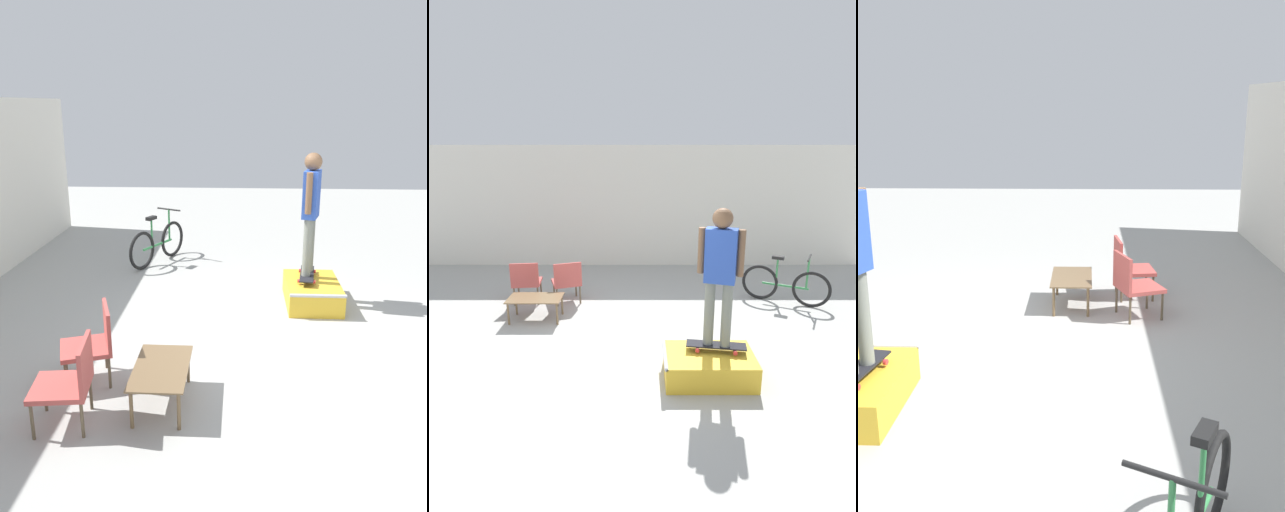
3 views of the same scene
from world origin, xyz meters
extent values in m
plane|color=#A8A8A3|center=(0.00, 0.00, 0.00)|extent=(24.00, 24.00, 0.00)
cube|color=gold|center=(1.32, -0.56, 0.17)|extent=(1.16, 0.78, 0.34)
cylinder|color=#B7B7BC|center=(0.74, -0.56, 0.34)|extent=(0.05, 0.78, 0.05)
cube|color=black|center=(1.41, -0.49, 0.43)|extent=(0.80, 0.31, 0.02)
cylinder|color=red|center=(1.67, -0.41, 0.40)|extent=(0.06, 0.04, 0.05)
cylinder|color=red|center=(1.63, -0.64, 0.40)|extent=(0.06, 0.04, 0.05)
cylinder|color=red|center=(1.19, -0.34, 0.40)|extent=(0.06, 0.04, 0.05)
cylinder|color=red|center=(1.16, -0.57, 0.40)|extent=(0.06, 0.04, 0.05)
cylinder|color=gray|center=(1.31, -0.46, 0.87)|extent=(0.13, 0.13, 0.86)
cylinder|color=gray|center=(1.52, -0.52, 0.87)|extent=(0.13, 0.13, 0.86)
cube|color=#2D51B7|center=(1.41, -0.49, 1.64)|extent=(0.42, 0.30, 0.68)
cylinder|color=brown|center=(1.18, -0.42, 1.69)|extent=(0.09, 0.09, 0.58)
cylinder|color=brown|center=(1.64, -0.56, 1.69)|extent=(0.09, 0.09, 0.58)
sphere|color=brown|center=(1.41, -0.49, 2.11)|extent=(0.25, 0.25, 0.25)
cube|color=brown|center=(-1.42, 1.29, 0.40)|extent=(0.93, 0.54, 0.02)
cylinder|color=brown|center=(-1.84, 1.07, 0.20)|extent=(0.04, 0.04, 0.39)
cylinder|color=brown|center=(-1.01, 1.07, 0.20)|extent=(0.04, 0.04, 0.39)
cylinder|color=brown|center=(-1.84, 1.51, 0.20)|extent=(0.04, 0.04, 0.39)
cylinder|color=brown|center=(-1.01, 1.51, 0.20)|extent=(0.04, 0.04, 0.39)
cylinder|color=brown|center=(-1.61, 2.41, 0.18)|extent=(0.03, 0.03, 0.37)
cylinder|color=brown|center=(-2.05, 2.36, 0.18)|extent=(0.03, 0.03, 0.37)
cylinder|color=brown|center=(-1.56, 1.97, 0.18)|extent=(0.03, 0.03, 0.37)
cylinder|color=brown|center=(-2.00, 1.92, 0.18)|extent=(0.03, 0.03, 0.37)
cube|color=#B74C47|center=(-1.80, 2.16, 0.39)|extent=(0.58, 0.58, 0.05)
cube|color=#B74C47|center=(-1.78, 1.92, 0.63)|extent=(0.52, 0.10, 0.43)
cylinder|color=brown|center=(-0.91, 2.44, 0.18)|extent=(0.03, 0.03, 0.37)
cylinder|color=brown|center=(-1.32, 2.30, 0.18)|extent=(0.03, 0.03, 0.37)
cylinder|color=brown|center=(-0.76, 2.03, 0.18)|extent=(0.03, 0.03, 0.37)
cylinder|color=brown|center=(-1.17, 1.88, 0.18)|extent=(0.03, 0.03, 0.37)
cube|color=#B74C47|center=(-1.04, 2.16, 0.39)|extent=(0.66, 0.66, 0.05)
cube|color=#B74C47|center=(-0.96, 1.94, 0.63)|extent=(0.50, 0.21, 0.43)
torus|color=black|center=(3.63, 1.86, 0.35)|extent=(0.65, 0.37, 0.70)
torus|color=black|center=(2.78, 2.29, 0.35)|extent=(0.65, 0.37, 0.70)
cylinder|color=#338447|center=(3.21, 2.07, 0.35)|extent=(0.78, 0.43, 0.04)
cylinder|color=#338447|center=(3.05, 2.15, 0.61)|extent=(0.04, 0.04, 0.51)
cube|color=black|center=(3.05, 2.15, 0.89)|extent=(0.24, 0.19, 0.06)
cylinder|color=#338447|center=(3.55, 1.90, 0.65)|extent=(0.04, 0.04, 0.61)
cylinder|color=black|center=(3.55, 1.90, 0.96)|extent=(0.27, 0.48, 0.03)
camera|label=1|loc=(-5.76, 0.54, 2.89)|focal=35.00mm
camera|label=2|loc=(0.45, -5.22, 2.92)|focal=28.00mm
camera|label=3|loc=(5.89, 1.48, 2.69)|focal=40.00mm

